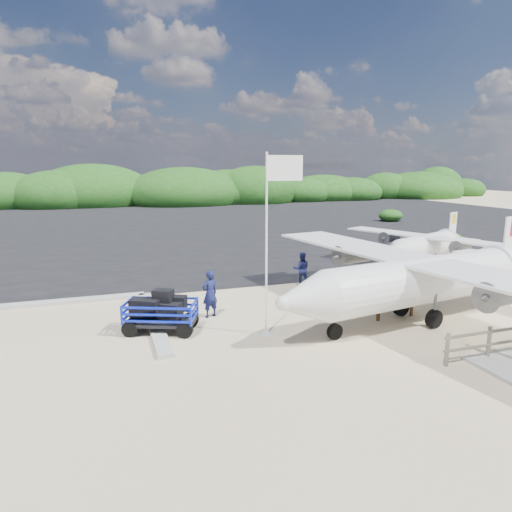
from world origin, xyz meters
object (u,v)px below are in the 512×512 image
at_px(signboard, 395,318).
at_px(crew_b, 301,269).
at_px(crew_a, 210,294).
at_px(aircraft_small, 79,230).
at_px(flagpole, 266,334).
at_px(baggage_cart, 162,332).
at_px(aircraft_large, 288,222).

relative_size(signboard, crew_b, 1.06).
bearing_deg(crew_a, signboard, 139.59).
xyz_separation_m(signboard, aircraft_small, (-12.20, 29.51, 0.00)).
bearing_deg(crew_a, flagpole, 100.22).
bearing_deg(flagpole, crew_b, 55.42).
height_order(crew_a, crew_b, crew_a).
height_order(baggage_cart, crew_b, crew_b).
height_order(flagpole, crew_b, flagpole).
bearing_deg(baggage_cart, crew_b, 52.50).
xyz_separation_m(baggage_cart, signboard, (8.46, -1.35, 0.00)).
distance_m(flagpole, crew_a, 2.88).
bearing_deg(signboard, flagpole, 177.16).
distance_m(baggage_cart, crew_a, 2.38).
bearing_deg(crew_b, crew_a, 48.63).
relative_size(baggage_cart, aircraft_small, 0.33).
xyz_separation_m(signboard, crew_b, (-1.37, 5.47, 0.81)).
relative_size(crew_b, aircraft_large, 0.11).
relative_size(baggage_cart, crew_a, 1.43).
bearing_deg(aircraft_large, signboard, 65.67).
height_order(signboard, crew_b, crew_b).
relative_size(flagpole, signboard, 3.52).
xyz_separation_m(crew_b, aircraft_small, (-10.83, 24.04, -0.81)).
bearing_deg(aircraft_small, crew_a, 78.86).
bearing_deg(signboard, aircraft_large, 72.42).
relative_size(flagpole, aircraft_large, 0.40).
relative_size(baggage_cart, aircraft_large, 0.17).
bearing_deg(flagpole, aircraft_large, 65.95).
xyz_separation_m(flagpole, signboard, (5.12, -0.02, 0.00)).
distance_m(baggage_cart, aircraft_large, 31.79).
xyz_separation_m(crew_a, aircraft_large, (14.20, 26.36, -0.90)).
bearing_deg(aircraft_small, baggage_cart, 74.58).
bearing_deg(signboard, baggage_cart, 168.35).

